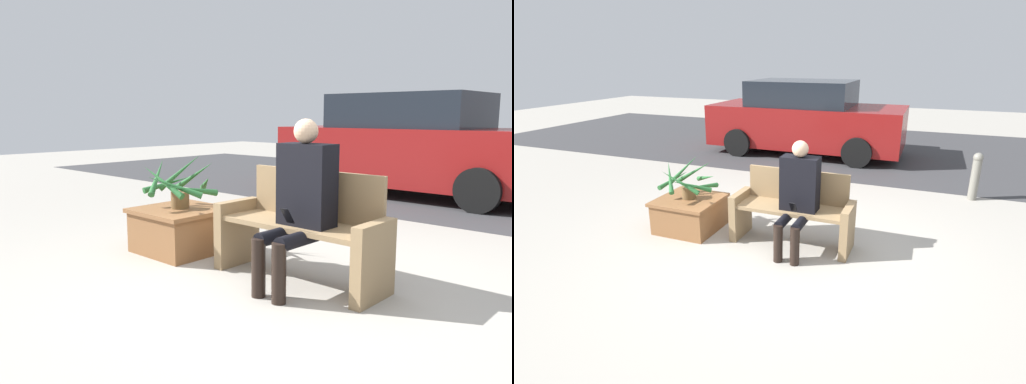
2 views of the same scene
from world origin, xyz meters
The scene contains 6 objects.
ground_plane centered at (0.00, 0.00, 0.00)m, with size 30.00×30.00×0.00m, color #9E998E.
bench centered at (-0.09, 0.29, 0.41)m, with size 1.44×0.48×0.87m.
person_seated centered at (0.02, 0.13, 0.71)m, with size 0.43×0.60×1.29m.
planter_box centered at (-1.46, 0.17, 0.23)m, with size 0.78×0.77×0.42m.
potted_plant centered at (-1.46, 0.17, 0.65)m, with size 0.72×0.75×0.52m.
parked_car centered at (-1.38, 4.96, 0.80)m, with size 4.33×1.98×1.65m.
Camera 1 is at (2.26, -2.80, 1.32)m, focal length 35.00 mm.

